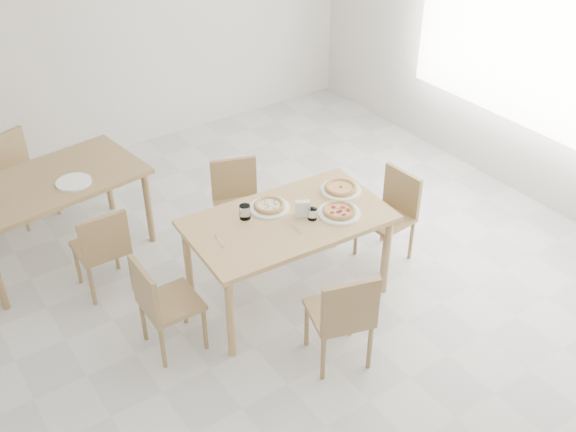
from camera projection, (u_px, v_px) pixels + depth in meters
room at (552, 49)px, 5.94m from camera, size 7.28×7.00×7.00m
main_table at (288, 227)px, 5.12m from camera, size 1.58×0.96×0.75m
chair_south at (343, 314)px, 4.60m from camera, size 0.51×0.51×0.82m
chair_north at (237, 199)px, 5.83m from camera, size 0.51×0.51×0.80m
chair_west at (161, 301)px, 4.74m from camera, size 0.40×0.40×0.79m
chair_east at (392, 209)px, 5.70m from camera, size 0.42×0.42×0.79m
plate_margherita at (341, 190)px, 5.39m from camera, size 0.33×0.33×0.02m
plate_mushroom at (269, 208)px, 5.18m from camera, size 0.31×0.31×0.02m
plate_pepperoni at (339, 213)px, 5.12m from camera, size 0.33×0.33×0.02m
pizza_margherita at (341, 188)px, 5.38m from camera, size 0.34×0.34×0.03m
pizza_mushroom at (269, 205)px, 5.16m from camera, size 0.30×0.30×0.03m
pizza_pepperoni at (339, 210)px, 5.10m from camera, size 0.29×0.29×0.03m
tumbler_a at (245, 212)px, 5.04m from camera, size 0.08×0.08×0.11m
tumbler_b at (312, 214)px, 5.04m from camera, size 0.07×0.07×0.09m
napkin_holder at (302, 209)px, 5.06m from camera, size 0.14×0.11×0.14m
fork_a at (220, 241)px, 4.82m from camera, size 0.04×0.17×0.01m
fork_b at (296, 228)px, 4.96m from camera, size 0.04×0.17×0.01m
second_table at (50, 189)px, 5.58m from camera, size 1.60×1.05×0.75m
chair_back_s at (103, 246)px, 5.28m from camera, size 0.39×0.39×0.78m
chair_back_n at (17, 170)px, 6.22m from camera, size 0.52×0.52×0.82m
plate_empty at (74, 182)px, 5.49m from camera, size 0.29×0.29×0.02m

